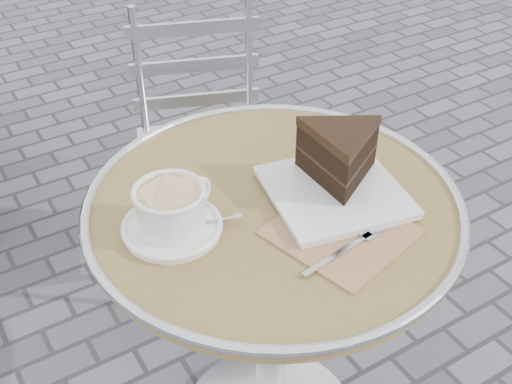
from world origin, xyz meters
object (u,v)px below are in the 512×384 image
cappuccino_set (172,212)px  cafe_table (272,265)px  cake_plate_set (339,163)px  bistro_chair (200,117)px

cappuccino_set → cafe_table: bearing=-22.3°
cake_plate_set → cafe_table: bearing=178.2°
bistro_chair → cafe_table: bearing=-84.6°
cappuccino_set → bistro_chair: size_ratio=0.24×
cafe_table → cappuccino_set: size_ratio=3.66×
cappuccino_set → cake_plate_set: cake_plate_set is taller
cappuccino_set → cake_plate_set: bearing=-24.9°
cappuccino_set → cake_plate_set: size_ratio=0.56×
cappuccino_set → bistro_chair: bearing=44.4°
cafe_table → cappuccino_set: bearing=173.2°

